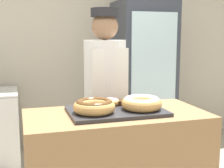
# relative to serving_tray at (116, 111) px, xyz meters

# --- Properties ---
(wall_back) EXTENTS (8.00, 0.06, 2.70)m
(wall_back) POSITION_rel_serving_tray_xyz_m (0.00, 2.13, 0.40)
(wall_back) COLOR #BCB29E
(wall_back) RESTS_ON ground_plane
(serving_tray) EXTENTS (0.63, 0.42, 0.02)m
(serving_tray) POSITION_rel_serving_tray_xyz_m (0.00, 0.00, 0.00)
(serving_tray) COLOR #2D2D33
(serving_tray) RESTS_ON display_counter
(donut_chocolate_glaze) EXTENTS (0.27, 0.27, 0.08)m
(donut_chocolate_glaze) POSITION_rel_serving_tray_xyz_m (-0.16, -0.04, 0.06)
(donut_chocolate_glaze) COLOR tan
(donut_chocolate_glaze) RESTS_ON serving_tray
(donut_light_glaze) EXTENTS (0.27, 0.27, 0.08)m
(donut_light_glaze) POSITION_rel_serving_tray_xyz_m (0.16, -0.04, 0.06)
(donut_light_glaze) COLOR tan
(donut_light_glaze) RESTS_ON serving_tray
(donut_mini_center) EXTENTS (0.13, 0.13, 0.05)m
(donut_mini_center) POSITION_rel_serving_tray_xyz_m (0.00, 0.13, 0.04)
(donut_mini_center) COLOR tan
(donut_mini_center) RESTS_ON serving_tray
(brownie_back_left) EXTENTS (0.10, 0.10, 0.03)m
(brownie_back_left) POSITION_rel_serving_tray_xyz_m (-0.07, 0.13, 0.03)
(brownie_back_left) COLOR #382111
(brownie_back_left) RESTS_ON serving_tray
(brownie_back_right) EXTENTS (0.10, 0.10, 0.03)m
(brownie_back_right) POSITION_rel_serving_tray_xyz_m (0.07, 0.13, 0.03)
(brownie_back_right) COLOR #382111
(brownie_back_right) RESTS_ON serving_tray
(baker_person) EXTENTS (0.35, 0.35, 1.67)m
(baker_person) POSITION_rel_serving_tray_xyz_m (0.08, 0.56, -0.06)
(baker_person) COLOR #4C4C51
(baker_person) RESTS_ON ground_plane
(beverage_fridge) EXTENTS (0.69, 0.66, 1.87)m
(beverage_fridge) POSITION_rel_serving_tray_xyz_m (0.91, 1.73, -0.02)
(beverage_fridge) COLOR #333842
(beverage_fridge) RESTS_ON ground_plane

